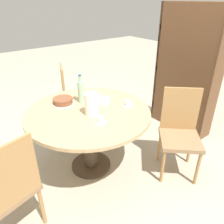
# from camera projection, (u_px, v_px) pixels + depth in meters

# --- Properties ---
(ground_plane) EXTENTS (14.00, 14.00, 0.00)m
(ground_plane) POSITION_uv_depth(u_px,v_px,m) (91.00, 165.00, 2.64)
(ground_plane) COLOR #B2A893
(dining_table) EXTENTS (1.31, 1.31, 0.75)m
(dining_table) POSITION_uv_depth(u_px,v_px,m) (89.00, 123.00, 2.36)
(dining_table) COLOR #473828
(dining_table) RESTS_ON ground_plane
(chair_a) EXTENTS (0.55, 0.55, 0.97)m
(chair_a) POSITION_uv_depth(u_px,v_px,m) (73.00, 96.00, 3.23)
(chair_a) COLOR #A87A47
(chair_a) RESTS_ON ground_plane
(chair_b) EXTENTS (0.51, 0.51, 0.97)m
(chair_b) POSITION_uv_depth(u_px,v_px,m) (8.00, 188.00, 1.67)
(chair_b) COLOR #A87A47
(chair_b) RESTS_ON ground_plane
(chair_c) EXTENTS (0.59, 0.59, 0.97)m
(chair_c) POSITION_uv_depth(u_px,v_px,m) (180.00, 131.00, 2.38)
(chair_c) COLOR #A87A47
(chair_c) RESTS_ON ground_plane
(bookshelf) EXTENTS (0.91, 0.28, 1.76)m
(bookshelf) POSITION_uv_depth(u_px,v_px,m) (185.00, 72.00, 3.05)
(bookshelf) COLOR brown
(bookshelf) RESTS_ON ground_plane
(coffee_pot) EXTENTS (0.14, 0.14, 0.27)m
(coffee_pot) POSITION_uv_depth(u_px,v_px,m) (91.00, 103.00, 2.17)
(coffee_pot) COLOR white
(coffee_pot) RESTS_ON dining_table
(water_bottle) EXTENTS (0.07, 0.07, 0.32)m
(water_bottle) POSITION_uv_depth(u_px,v_px,m) (81.00, 91.00, 2.43)
(water_bottle) COLOR #99C6A3
(water_bottle) RESTS_ON dining_table
(cake_main) EXTENTS (0.25, 0.25, 0.07)m
(cake_main) POSITION_uv_depth(u_px,v_px,m) (63.00, 101.00, 2.42)
(cake_main) COLOR white
(cake_main) RESTS_ON dining_table
(cup_a) EXTENTS (0.11, 0.11, 0.07)m
(cup_a) POSITION_uv_depth(u_px,v_px,m) (128.00, 104.00, 2.39)
(cup_a) COLOR silver
(cup_a) RESTS_ON dining_table
(cup_b) EXTENTS (0.11, 0.11, 0.07)m
(cup_b) POSITION_uv_depth(u_px,v_px,m) (101.00, 120.00, 2.06)
(cup_b) COLOR silver
(cup_b) RESTS_ON dining_table
(plate_stack) EXTENTS (0.19, 0.19, 0.04)m
(plate_stack) POSITION_uv_depth(u_px,v_px,m) (102.00, 100.00, 2.48)
(plate_stack) COLOR white
(plate_stack) RESTS_ON dining_table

